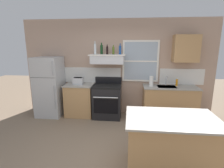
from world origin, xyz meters
The scene contains 18 objects.
ground_plane centered at (0.00, 0.00, 0.00)m, with size 16.00×16.00×0.00m, color #7A6651.
back_wall centered at (0.03, 2.23, 1.35)m, with size 5.40×0.11×2.70m.
refrigerator centered at (-1.90, 1.84, 0.84)m, with size 0.70×0.72×1.67m.
counter_left_of_stove centered at (-1.05, 1.90, 0.46)m, with size 0.79×0.63×0.91m.
toaster centered at (-1.08, 1.92, 1.01)m, with size 0.30×0.20×0.19m.
stove_range centered at (-0.25, 1.86, 0.46)m, with size 0.76×0.69×1.09m.
range_hood_shelf centered at (-0.25, 1.96, 1.62)m, with size 0.96×0.52×0.24m.
bottle_clear_tall centered at (-0.58, 1.94, 1.89)m, with size 0.06×0.06×0.34m.
bottle_dark_green_wine centered at (-0.42, 2.01, 1.87)m, with size 0.07×0.07×0.31m.
bottle_balsamic_dark centered at (-0.26, 1.98, 1.85)m, with size 0.06×0.06×0.26m.
bottle_olive_oil_square centered at (-0.09, 1.98, 1.85)m, with size 0.06×0.06×0.25m.
bottle_blue_liqueur centered at (0.09, 1.98, 1.87)m, with size 0.07×0.07×0.29m.
counter_right_with_sink centered at (1.45, 1.90, 0.46)m, with size 1.43×0.63×0.91m.
sink_faucet centered at (1.35, 2.00, 1.08)m, with size 0.03×0.17×0.28m.
paper_towel_roll centered at (0.94, 1.90, 1.04)m, with size 0.11×0.11×0.27m, color white.
dish_soap_bottle centered at (1.63, 2.00, 1.00)m, with size 0.06×0.06×0.18m, color orange.
kitchen_island centered at (1.02, -0.19, 0.46)m, with size 1.40×0.90×0.91m.
upper_cabinet_right centered at (1.80, 2.04, 1.90)m, with size 0.64×0.32×0.70m.
Camera 1 is at (0.35, -2.71, 1.99)m, focal length 27.66 mm.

